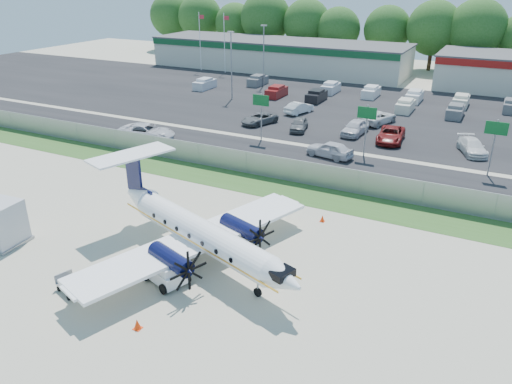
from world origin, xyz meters
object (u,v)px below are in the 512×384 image
at_px(pushback_tug, 167,272).
at_px(baggage_cart_near, 71,286).
at_px(aircraft, 198,232).
at_px(service_container, 0,225).
at_px(baggage_cart_far, 182,249).

bearing_deg(pushback_tug, baggage_cart_near, -142.51).
bearing_deg(aircraft, service_container, -162.34).
bearing_deg(pushback_tug, service_container, -174.57).
xyz_separation_m(aircraft, service_container, (-12.54, -3.99, -0.63)).
distance_m(aircraft, service_container, 13.18).
bearing_deg(service_container, aircraft, 17.66).
bearing_deg(pushback_tug, baggage_cart_far, 108.80).
relative_size(baggage_cart_near, service_container, 0.67).
bearing_deg(service_container, baggage_cart_near, -14.12).
xyz_separation_m(pushback_tug, service_container, (-12.18, -1.16, 0.69)).
height_order(pushback_tug, service_container, service_container).
bearing_deg(aircraft, baggage_cart_near, -126.87).
bearing_deg(baggage_cart_far, pushback_tug, -71.20).
distance_m(pushback_tug, service_container, 12.25).
bearing_deg(baggage_cart_far, service_container, -160.34).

